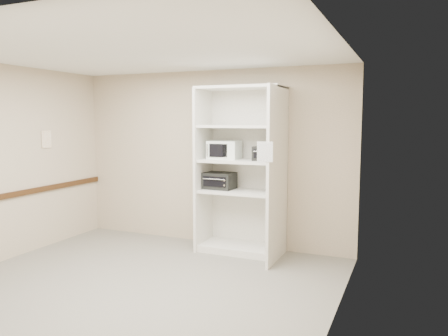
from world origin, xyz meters
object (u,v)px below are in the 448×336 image
at_px(microwave, 224,150).
at_px(toaster_oven_upper, 267,154).
at_px(shelving_unit, 244,176).
at_px(toaster_oven_lower, 220,181).

xyz_separation_m(microwave, toaster_oven_upper, (0.67, -0.05, -0.03)).
distance_m(shelving_unit, toaster_oven_lower, 0.40).
bearing_deg(microwave, toaster_oven_upper, -6.39).
bearing_deg(shelving_unit, toaster_oven_upper, -3.08).
height_order(microwave, toaster_oven_upper, microwave).
bearing_deg(microwave, toaster_oven_lower, -166.98).
bearing_deg(microwave, shelving_unit, -7.25).
distance_m(shelving_unit, toaster_oven_upper, 0.49).
bearing_deg(toaster_oven_lower, shelving_unit, 1.26).
bearing_deg(toaster_oven_lower, toaster_oven_upper, 0.33).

